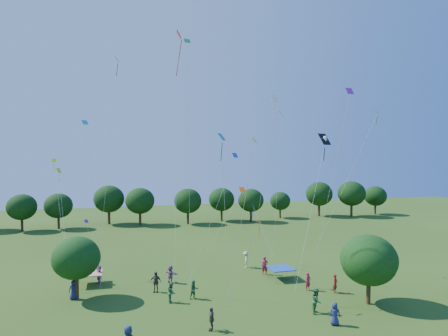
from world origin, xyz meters
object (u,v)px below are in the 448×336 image
near_tree_north (76,258)px  pirate_kite (324,141)px  red_high_kite (178,78)px  tent_blue (281,268)px  tent_red_stripe (90,273)px  near_tree_east (369,260)px

near_tree_north → pirate_kite: (21.51, -1.95, 9.71)m
red_high_kite → tent_blue: bearing=13.7°
near_tree_north → tent_red_stripe: size_ratio=2.36×
near_tree_east → tent_blue: size_ratio=2.52×
near_tree_north → tent_blue: 18.57m
near_tree_north → pirate_kite: size_ratio=0.41×
near_tree_east → tent_blue: near_tree_east is taller
near_tree_east → tent_red_stripe: (-21.87, 10.71, -2.50)m
near_tree_north → tent_red_stripe: near_tree_north is taller
tent_red_stripe → tent_blue: size_ratio=1.00×
tent_blue → pirate_kite: bearing=-38.9°
tent_blue → red_high_kite: size_ratio=0.10×
tent_blue → red_high_kite: bearing=-166.3°
near_tree_north → tent_blue: bearing=1.7°
tent_red_stripe → pirate_kite: 24.62m
near_tree_north → red_high_kite: red_high_kite is taller
red_high_kite → near_tree_east: bearing=-19.8°
near_tree_north → near_tree_east: size_ratio=0.94×
tent_blue → pirate_kite: size_ratio=0.18×
pirate_kite → red_high_kite: 14.22m
near_tree_north → near_tree_east: near_tree_east is taller
near_tree_east → tent_blue: (-4.27, 7.68, -2.50)m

